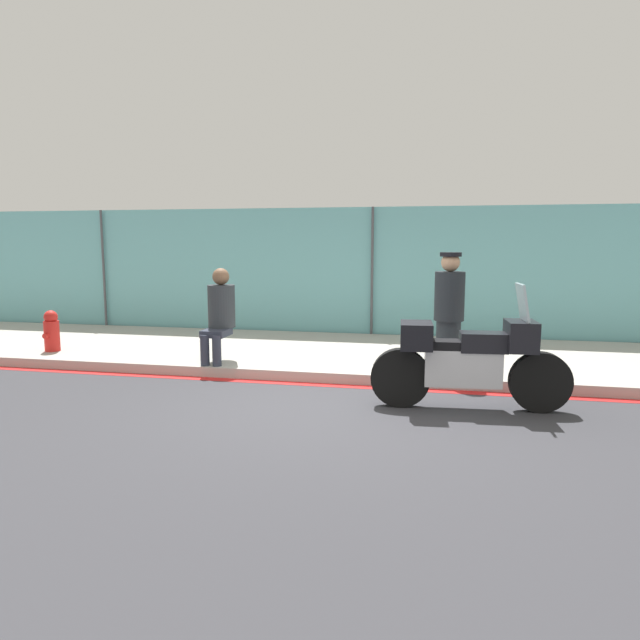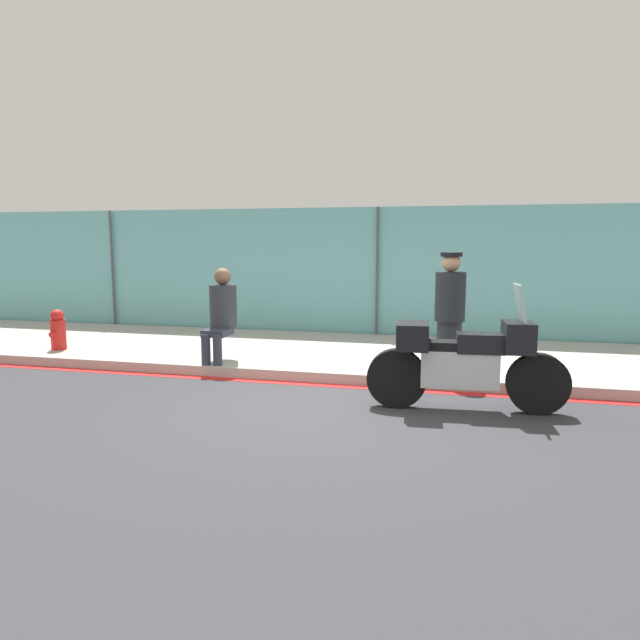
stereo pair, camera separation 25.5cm
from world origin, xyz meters
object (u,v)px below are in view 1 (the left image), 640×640
(fire_hydrant, at_px, (52,331))
(officer_standing, at_px, (449,310))
(person_seated_on_curb, at_px, (220,310))
(motorcycle, at_px, (468,359))

(fire_hydrant, bearing_deg, officer_standing, 0.33)
(person_seated_on_curb, height_order, fire_hydrant, person_seated_on_curb)
(motorcycle, relative_size, fire_hydrant, 3.38)
(officer_standing, height_order, fire_hydrant, officer_standing)
(person_seated_on_curb, xyz_separation_m, fire_hydrant, (-2.99, 0.15, -0.44))
(motorcycle, height_order, officer_standing, officer_standing)
(motorcycle, distance_m, person_seated_on_curb, 3.79)
(motorcycle, bearing_deg, person_seated_on_curb, 155.47)
(motorcycle, bearing_deg, fire_hydrant, 163.27)
(motorcycle, distance_m, fire_hydrant, 6.70)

